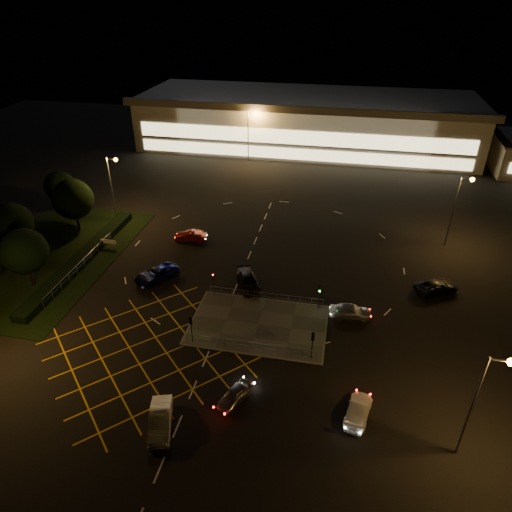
% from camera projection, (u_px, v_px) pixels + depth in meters
% --- Properties ---
extents(ground, '(180.00, 180.00, 0.00)m').
position_uv_depth(ground, '(244.00, 311.00, 50.52)').
color(ground, black).
rests_on(ground, ground).
extents(pedestrian_island, '(14.00, 9.00, 0.12)m').
position_uv_depth(pedestrian_island, '(258.00, 324.00, 48.47)').
color(pedestrian_island, '#4C4944').
rests_on(pedestrian_island, ground).
extents(grass_verge, '(18.00, 30.00, 0.08)m').
position_uv_depth(grass_verge, '(48.00, 257.00, 60.31)').
color(grass_verge, black).
rests_on(grass_verge, ground).
extents(hedge, '(2.00, 26.00, 1.00)m').
position_uv_depth(hedge, '(82.00, 258.00, 59.23)').
color(hedge, black).
rests_on(hedge, ground).
extents(supermarket, '(72.00, 26.50, 10.50)m').
position_uv_depth(supermarket, '(306.00, 121.00, 99.82)').
color(supermarket, beige).
rests_on(supermarket, ground).
extents(streetlight_se, '(1.78, 0.56, 10.03)m').
position_uv_depth(streetlight_se, '(483.00, 394.00, 31.90)').
color(streetlight_se, slate).
rests_on(streetlight_se, ground).
extents(streetlight_nw, '(1.78, 0.56, 10.03)m').
position_uv_depth(streetlight_nw, '(113.00, 180.00, 66.28)').
color(streetlight_nw, slate).
rests_on(streetlight_nw, ground).
extents(streetlight_ne, '(1.78, 0.56, 10.03)m').
position_uv_depth(streetlight_ne, '(459.00, 202.00, 59.77)').
color(streetlight_ne, slate).
rests_on(streetlight_ne, ground).
extents(streetlight_far_left, '(1.78, 0.56, 10.03)m').
position_uv_depth(streetlight_far_left, '(250.00, 130.00, 89.09)').
color(streetlight_far_left, slate).
rests_on(streetlight_far_left, ground).
extents(streetlight_far_right, '(1.78, 0.56, 10.03)m').
position_uv_depth(streetlight_far_right, '(465.00, 139.00, 83.94)').
color(streetlight_far_right, slate).
rests_on(streetlight_far_right, ground).
extents(signal_sw, '(0.28, 0.30, 3.15)m').
position_uv_depth(signal_sw, '(191.00, 324.00, 44.95)').
color(signal_sw, black).
rests_on(signal_sw, pedestrian_island).
extents(signal_se, '(0.28, 0.30, 3.15)m').
position_uv_depth(signal_se, '(313.00, 340.00, 42.90)').
color(signal_se, black).
rests_on(signal_se, pedestrian_island).
extents(signal_nw, '(0.28, 0.30, 3.15)m').
position_uv_depth(signal_nw, '(213.00, 280.00, 51.66)').
color(signal_nw, black).
rests_on(signal_nw, pedestrian_island).
extents(signal_ne, '(0.28, 0.30, 3.15)m').
position_uv_depth(signal_ne, '(320.00, 292.00, 49.61)').
color(signal_ne, black).
rests_on(signal_ne, pedestrian_island).
extents(tree_b, '(5.40, 5.40, 7.35)m').
position_uv_depth(tree_b, '(12.00, 224.00, 58.63)').
color(tree_b, black).
rests_on(tree_b, ground).
extents(tree_c, '(5.76, 5.76, 7.84)m').
position_uv_depth(tree_c, '(73.00, 199.00, 64.50)').
color(tree_c, black).
rests_on(tree_c, ground).
extents(tree_d, '(4.68, 4.68, 6.37)m').
position_uv_depth(tree_d, '(60.00, 186.00, 71.04)').
color(tree_d, black).
rests_on(tree_d, ground).
extents(tree_e, '(5.40, 5.40, 7.35)m').
position_uv_depth(tree_e, '(24.00, 251.00, 52.56)').
color(tree_e, black).
rests_on(tree_e, ground).
extents(car_near_silver, '(2.97, 4.12, 1.30)m').
position_uv_depth(car_near_silver, '(235.00, 395.00, 39.42)').
color(car_near_silver, '#A2A3A9').
rests_on(car_near_silver, ground).
extents(car_queue_white, '(2.97, 5.02, 1.56)m').
position_uv_depth(car_queue_white, '(160.00, 420.00, 37.02)').
color(car_queue_white, silver).
rests_on(car_queue_white, ground).
extents(car_left_blue, '(5.26, 6.02, 1.54)m').
position_uv_depth(car_left_blue, '(157.00, 274.00, 55.56)').
color(car_left_blue, '#0D1350').
rests_on(car_left_blue, ground).
extents(car_far_dkgrey, '(4.20, 5.65, 1.52)m').
position_uv_depth(car_far_dkgrey, '(248.00, 281.00, 54.30)').
color(car_far_dkgrey, black).
rests_on(car_far_dkgrey, ground).
extents(car_right_silver, '(4.67, 2.21, 1.54)m').
position_uv_depth(car_right_silver, '(350.00, 311.00, 49.31)').
color(car_right_silver, '#A8AAB0').
rests_on(car_right_silver, ground).
extents(car_circ_red, '(4.56, 2.05, 1.45)m').
position_uv_depth(car_circ_red, '(191.00, 236.00, 63.97)').
color(car_circ_red, maroon).
rests_on(car_circ_red, ground).
extents(car_east_grey, '(5.72, 4.63, 1.45)m').
position_uv_depth(car_east_grey, '(437.00, 287.00, 53.32)').
color(car_east_grey, black).
rests_on(car_east_grey, ground).
extents(car_approach_white, '(2.71, 4.80, 1.31)m').
position_uv_depth(car_approach_white, '(358.00, 410.00, 38.00)').
color(car_approach_white, white).
rests_on(car_approach_white, ground).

